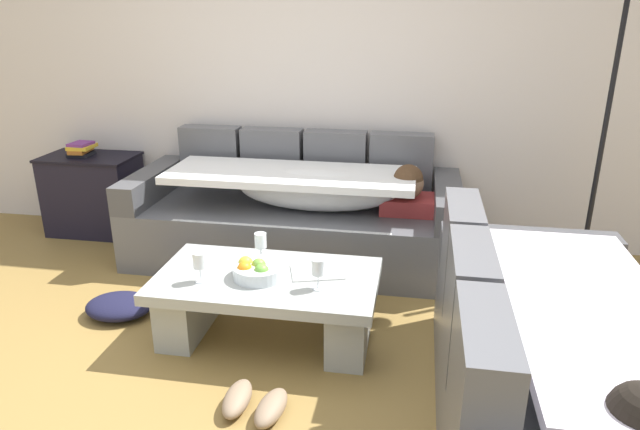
{
  "coord_description": "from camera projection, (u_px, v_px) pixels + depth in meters",
  "views": [
    {
      "loc": [
        1.02,
        -2.12,
        1.74
      ],
      "look_at": [
        0.46,
        1.07,
        0.55
      ],
      "focal_mm": 31.79,
      "sensor_mm": 36.0,
      "label": 1
    }
  ],
  "objects": [
    {
      "name": "pair_of_shoes",
      "position": [
        254.0,
        403.0,
        2.58
      ],
      "size": [
        0.31,
        0.31,
        0.09
      ],
      "color": "#8C7259",
      "rests_on": "ground_plane"
    },
    {
      "name": "floor_lamp",
      "position": [
        600.0,
        118.0,
        3.42
      ],
      "size": [
        0.33,
        0.31,
        1.95
      ],
      "color": "black",
      "rests_on": "ground_plane"
    },
    {
      "name": "wine_glass_far_back",
      "position": [
        261.0,
        242.0,
        3.2
      ],
      "size": [
        0.07,
        0.07,
        0.17
      ],
      "color": "silver",
      "rests_on": "coffee_table"
    },
    {
      "name": "back_wall",
      "position": [
        285.0,
        63.0,
        4.25
      ],
      "size": [
        9.0,
        0.1,
        2.7
      ],
      "primitive_type": "cube",
      "color": "silver",
      "rests_on": "ground_plane"
    },
    {
      "name": "wine_glass_near_right",
      "position": [
        318.0,
        268.0,
        2.87
      ],
      "size": [
        0.07,
        0.07,
        0.17
      ],
      "color": "silver",
      "rests_on": "coffee_table"
    },
    {
      "name": "side_cabinet",
      "position": [
        94.0,
        194.0,
        4.58
      ],
      "size": [
        0.72,
        0.44,
        0.64
      ],
      "color": "black",
      "rests_on": "ground_plane"
    },
    {
      "name": "couch_along_wall",
      "position": [
        299.0,
        215.0,
        4.08
      ],
      "size": [
        2.32,
        0.92,
        0.88
      ],
      "color": "#59595D",
      "rests_on": "ground_plane"
    },
    {
      "name": "ground_plane",
      "position": [
        187.0,
        392.0,
        2.73
      ],
      "size": [
        14.0,
        14.0,
        0.0
      ],
      "primitive_type": "plane",
      "color": "olive"
    },
    {
      "name": "crumpled_garment",
      "position": [
        119.0,
        306.0,
        3.39
      ],
      "size": [
        0.42,
        0.35,
        0.12
      ],
      "primitive_type": "ellipsoid",
      "rotation": [
        0.0,
        0.0,
        0.08
      ],
      "color": "#191933",
      "rests_on": "ground_plane"
    },
    {
      "name": "fruit_bowl",
      "position": [
        257.0,
        270.0,
        3.02
      ],
      "size": [
        0.28,
        0.28,
        0.1
      ],
      "color": "silver",
      "rests_on": "coffee_table"
    },
    {
      "name": "couch_near_window",
      "position": [
        554.0,
        381.0,
        2.27
      ],
      "size": [
        0.92,
        1.96,
        0.88
      ],
      "rotation": [
        0.0,
        0.0,
        1.57
      ],
      "color": "#59595D",
      "rests_on": "ground_plane"
    },
    {
      "name": "wine_glass_near_left",
      "position": [
        199.0,
        262.0,
        2.95
      ],
      "size": [
        0.07,
        0.07,
        0.17
      ],
      "color": "silver",
      "rests_on": "coffee_table"
    },
    {
      "name": "book_stack_on_cabinet",
      "position": [
        81.0,
        149.0,
        4.45
      ],
      "size": [
        0.19,
        0.22,
        0.11
      ],
      "color": "black",
      "rests_on": "side_cabinet"
    },
    {
      "name": "open_magazine",
      "position": [
        317.0,
        272.0,
        3.09
      ],
      "size": [
        0.33,
        0.28,
        0.01
      ],
      "primitive_type": "cube",
      "rotation": [
        0.0,
        0.0,
        0.3
      ],
      "color": "white",
      "rests_on": "coffee_table"
    },
    {
      "name": "coffee_table",
      "position": [
        268.0,
        299.0,
        3.11
      ],
      "size": [
        1.2,
        0.68,
        0.38
      ],
      "color": "#9FA4A0",
      "rests_on": "ground_plane"
    }
  ]
}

